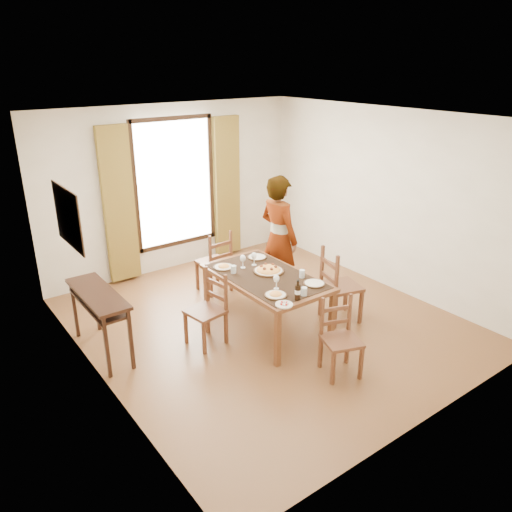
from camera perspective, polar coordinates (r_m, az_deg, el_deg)
ground at (r=6.83m, az=1.15°, el=-7.55°), size 5.00×5.00×0.00m
room_shell at (r=6.32m, az=0.51°, el=5.20°), size 4.60×5.10×2.74m
console_table at (r=6.15m, az=-17.59°, el=-4.93°), size 0.38×1.20×0.80m
dining_table at (r=6.39m, az=1.14°, el=-2.79°), size 0.98×1.68×0.76m
chair_west at (r=6.21m, az=-5.57°, el=-6.30°), size 0.47×0.47×0.93m
chair_north at (r=7.54m, az=-4.71°, el=-0.84°), size 0.45×0.45×0.98m
chair_south at (r=5.71m, az=9.60°, el=-9.43°), size 0.50×0.50×0.89m
chair_east at (r=6.77m, az=9.49°, el=-3.57°), size 0.56×0.56×1.03m
man at (r=7.18m, az=2.62°, el=2.03°), size 0.75×0.56×1.84m
plate_sw at (r=5.82m, az=2.26°, el=-4.33°), size 0.27×0.27×0.05m
plate_se at (r=6.15m, az=6.68°, el=-3.00°), size 0.27×0.27×0.05m
plate_nw at (r=6.59m, az=-3.72°, el=-1.14°), size 0.27×0.27×0.05m
plate_ne at (r=6.90m, az=0.11°, el=-0.00°), size 0.27×0.27×0.05m
pasta_platter at (r=6.45m, az=1.44°, el=-1.42°), size 0.40×0.40×0.10m
caprese_plate at (r=5.62m, az=3.23°, el=-5.46°), size 0.20×0.20×0.04m
wine_glass_a at (r=5.97m, az=2.35°, el=-2.98°), size 0.08×0.08×0.18m
wine_glass_b at (r=6.64m, az=-0.22°, el=-0.32°), size 0.08×0.08×0.18m
wine_glass_c at (r=6.56m, az=-1.51°, el=-0.61°), size 0.08×0.08×0.18m
tumbler_a at (r=6.31m, az=5.29°, el=-2.02°), size 0.07×0.07×0.10m
tumbler_b at (r=6.42m, az=-2.58°, el=-1.53°), size 0.07×0.07×0.10m
tumbler_c at (r=5.85m, az=5.53°, el=-4.05°), size 0.07×0.07×0.10m
wine_bottle at (r=5.71m, az=4.80°, el=-3.88°), size 0.07×0.07×0.25m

